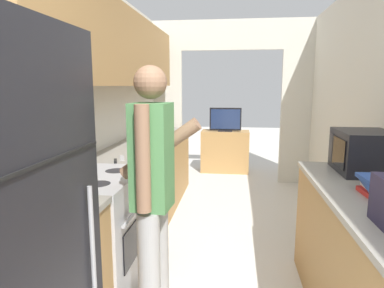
{
  "coord_description": "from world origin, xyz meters",
  "views": [
    {
      "loc": [
        0.09,
        -0.64,
        1.52
      ],
      "look_at": [
        -0.28,
        2.2,
        1.03
      ],
      "focal_mm": 32.0,
      "sensor_mm": 36.0,
      "label": 1
    }
  ],
  "objects_px": {
    "tv_cabinet": "(225,151)",
    "television": "(225,120)",
    "person": "(153,198)",
    "range_oven": "(93,235)",
    "book_stack": "(383,187)",
    "knife": "(118,160)",
    "microwave": "(364,152)"
  },
  "relations": [
    {
      "from": "microwave",
      "to": "book_stack",
      "type": "height_order",
      "value": "microwave"
    },
    {
      "from": "person",
      "to": "knife",
      "type": "xyz_separation_m",
      "value": [
        -0.51,
        0.86,
        0.03
      ]
    },
    {
      "from": "tv_cabinet",
      "to": "person",
      "type": "bearing_deg",
      "value": -94.0
    },
    {
      "from": "book_stack",
      "to": "knife",
      "type": "bearing_deg",
      "value": 158.55
    },
    {
      "from": "book_stack",
      "to": "tv_cabinet",
      "type": "bearing_deg",
      "value": 104.4
    },
    {
      "from": "microwave",
      "to": "tv_cabinet",
      "type": "xyz_separation_m",
      "value": [
        -1.11,
        3.42,
        -0.68
      ]
    },
    {
      "from": "television",
      "to": "person",
      "type": "bearing_deg",
      "value": -94.05
    },
    {
      "from": "microwave",
      "to": "tv_cabinet",
      "type": "height_order",
      "value": "microwave"
    },
    {
      "from": "person",
      "to": "range_oven",
      "type": "bearing_deg",
      "value": 61.56
    },
    {
      "from": "person",
      "to": "book_stack",
      "type": "relative_size",
      "value": 5.05
    },
    {
      "from": "knife",
      "to": "person",
      "type": "bearing_deg",
      "value": -79.32
    },
    {
      "from": "microwave",
      "to": "tv_cabinet",
      "type": "bearing_deg",
      "value": 107.93
    },
    {
      "from": "microwave",
      "to": "book_stack",
      "type": "relative_size",
      "value": 1.48
    },
    {
      "from": "book_stack",
      "to": "tv_cabinet",
      "type": "xyz_separation_m",
      "value": [
        -1.02,
        3.99,
        -0.58
      ]
    },
    {
      "from": "person",
      "to": "book_stack",
      "type": "bearing_deg",
      "value": -79.01
    },
    {
      "from": "microwave",
      "to": "tv_cabinet",
      "type": "distance_m",
      "value": 3.66
    },
    {
      "from": "tv_cabinet",
      "to": "television",
      "type": "bearing_deg",
      "value": -90.0
    },
    {
      "from": "tv_cabinet",
      "to": "television",
      "type": "relative_size",
      "value": 1.52
    },
    {
      "from": "person",
      "to": "knife",
      "type": "height_order",
      "value": "person"
    },
    {
      "from": "tv_cabinet",
      "to": "microwave",
      "type": "bearing_deg",
      "value": -72.07
    },
    {
      "from": "knife",
      "to": "television",
      "type": "bearing_deg",
      "value": 55.95
    },
    {
      "from": "range_oven",
      "to": "television",
      "type": "bearing_deg",
      "value": 77.63
    },
    {
      "from": "knife",
      "to": "microwave",
      "type": "bearing_deg",
      "value": -24.54
    },
    {
      "from": "microwave",
      "to": "book_stack",
      "type": "distance_m",
      "value": 0.58
    },
    {
      "from": "person",
      "to": "television",
      "type": "relative_size",
      "value": 2.97
    },
    {
      "from": "tv_cabinet",
      "to": "television",
      "type": "distance_m",
      "value": 0.57
    },
    {
      "from": "range_oven",
      "to": "person",
      "type": "height_order",
      "value": "person"
    },
    {
      "from": "television",
      "to": "book_stack",
      "type": "bearing_deg",
      "value": -75.46
    },
    {
      "from": "microwave",
      "to": "book_stack",
      "type": "xyz_separation_m",
      "value": [
        -0.08,
        -0.57,
        -0.1
      ]
    },
    {
      "from": "book_stack",
      "to": "television",
      "type": "height_order",
      "value": "television"
    },
    {
      "from": "microwave",
      "to": "knife",
      "type": "relative_size",
      "value": 1.46
    },
    {
      "from": "tv_cabinet",
      "to": "knife",
      "type": "height_order",
      "value": "knife"
    }
  ]
}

